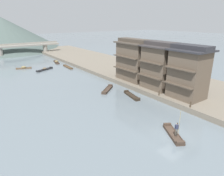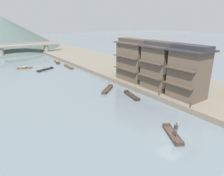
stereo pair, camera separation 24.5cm
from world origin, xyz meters
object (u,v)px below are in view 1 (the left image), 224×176
at_px(boat_foreground_poled, 173,134).
at_px(house_waterfront_nearest, 188,72).
at_px(house_waterfront_tall, 133,60).
at_px(mooring_post_dock_mid, 159,93).
at_px(boat_moored_nearest, 132,96).
at_px(boatman_person, 177,127).
at_px(boat_midriver_upstream, 107,90).
at_px(boat_midriver_drifting, 68,67).
at_px(boat_moored_third, 56,62).
at_px(boat_moored_far, 24,68).
at_px(house_waterfront_second, 159,66).
at_px(stone_bridge, 24,47).
at_px(boat_moored_second, 45,69).
at_px(mooring_post_dock_near, 191,104).

distance_m(boat_foreground_poled, house_waterfront_nearest, 12.73).
relative_size(house_waterfront_tall, mooring_post_dock_mid, 10.46).
bearing_deg(boat_moored_nearest, house_waterfront_nearest, -51.49).
distance_m(boatman_person, boat_midriver_upstream, 19.22).
height_order(boatman_person, boat_midriver_drifting, boatman_person).
height_order(boat_moored_third, house_waterfront_nearest, house_waterfront_nearest).
bearing_deg(boat_moored_nearest, house_waterfront_tall, 47.41).
height_order(boat_moored_third, boat_midriver_drifting, boat_moored_third).
xyz_separation_m(boat_moored_third, mooring_post_dock_mid, (2.36, -41.75, 1.05)).
relative_size(boat_moored_third, boat_moored_far, 1.36).
bearing_deg(house_waterfront_second, mooring_post_dock_mid, -135.11).
height_order(boatman_person, boat_moored_far, boatman_person).
bearing_deg(stone_bridge, boat_foreground_poled, -89.99).
distance_m(boat_moored_nearest, boat_midriver_drifting, 28.96).
distance_m(boat_moored_nearest, boat_midriver_upstream, 5.67).
relative_size(boat_moored_second, house_waterfront_second, 0.60).
height_order(boat_moored_third, mooring_post_dock_mid, mooring_post_dock_mid).
xyz_separation_m(boat_foreground_poled, stone_bridge, (-0.02, 71.52, 3.02)).
distance_m(house_waterfront_nearest, house_waterfront_tall, 13.30).
bearing_deg(house_waterfront_second, mooring_post_dock_near, -108.57).
bearing_deg(mooring_post_dock_near, house_waterfront_second, 71.43).
distance_m(boatman_person, house_waterfront_second, 16.87).
bearing_deg(stone_bridge, house_waterfront_tall, -79.07).
bearing_deg(mooring_post_dock_near, house_waterfront_tall, 79.90).
bearing_deg(stone_bridge, house_waterfront_second, -80.14).
bearing_deg(boat_midriver_upstream, house_waterfront_tall, 5.30).
height_order(boat_moored_far, mooring_post_dock_mid, mooring_post_dock_mid).
relative_size(boat_moored_third, stone_bridge, 0.21).
bearing_deg(house_waterfront_nearest, mooring_post_dock_near, -135.52).
height_order(boatman_person, mooring_post_dock_near, boatman_person).
bearing_deg(boat_moored_nearest, mooring_post_dock_near, -75.13).
distance_m(boat_foreground_poled, boat_moored_nearest, 13.61).
bearing_deg(boat_moored_far, boat_midriver_upstream, -73.42).
bearing_deg(boat_moored_third, boat_midriver_drifting, -89.20).
height_order(boat_moored_second, house_waterfront_second, house_waterfront_second).
bearing_deg(boatman_person, mooring_post_dock_near, 23.51).
distance_m(boat_foreground_poled, boat_moored_second, 42.58).
distance_m(boat_moored_third, house_waterfront_tall, 32.44).
relative_size(house_waterfront_second, house_waterfront_tall, 1.00).
xyz_separation_m(boat_midriver_drifting, house_waterfront_second, (5.34, -29.89, 5.06)).
bearing_deg(mooring_post_dock_mid, boat_moored_third, 93.23).
relative_size(house_waterfront_nearest, house_waterfront_second, 1.00).
relative_size(boat_moored_second, mooring_post_dock_near, 5.86).
distance_m(boat_foreground_poled, stone_bridge, 71.58).
bearing_deg(house_waterfront_nearest, house_waterfront_tall, 90.56).
bearing_deg(boat_foreground_poled, house_waterfront_nearest, 28.73).
xyz_separation_m(boat_foreground_poled, mooring_post_dock_near, (7.24, 2.65, 1.15)).
xyz_separation_m(boat_foreground_poled, boat_midriver_upstream, (2.87, 18.25, -0.00)).
xyz_separation_m(boat_moored_third, house_waterfront_tall, (5.25, -31.63, 4.94)).
bearing_deg(stone_bridge, mooring_post_dock_near, -83.99).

